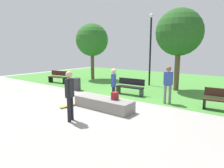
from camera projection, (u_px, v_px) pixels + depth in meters
ground_plane at (103, 103)px, 9.27m from camera, size 28.00×28.00×0.00m
grass_lawn at (165, 82)px, 15.26m from camera, size 26.60×12.71×0.01m
concrete_ledge at (103, 104)px, 8.29m from camera, size 2.70×0.81×0.47m
backpack_on_ledge at (115, 96)px, 8.01m from camera, size 0.21×0.28×0.32m
skater_performing_trick at (70, 92)px, 6.76m from camera, size 0.31×0.40×1.79m
skater_watching at (114, 83)px, 9.11m from camera, size 0.33×0.39×1.64m
skateboard_by_ledge at (68, 105)px, 8.62m from camera, size 0.27×0.81×0.08m
park_bench_by_oak at (58, 77)px, 14.85m from camera, size 1.65×0.69×0.91m
park_bench_far_left at (130, 86)px, 10.88m from camera, size 1.63×0.57×0.91m
tree_slender_maple at (92, 40)px, 16.25m from camera, size 2.70×2.70×4.67m
tree_young_birch at (179, 33)px, 11.56m from camera, size 2.78×2.78×4.92m
lamp_post at (150, 43)px, 13.33m from camera, size 0.28×0.28×4.91m
trash_bin at (77, 84)px, 12.13m from camera, size 0.49×0.49×0.77m
pedestrian_with_backpack at (168, 81)px, 8.99m from camera, size 0.42×0.44×1.77m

